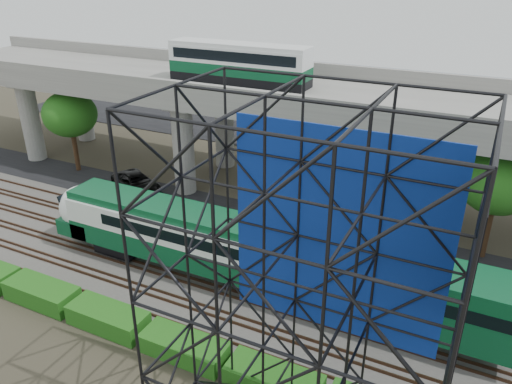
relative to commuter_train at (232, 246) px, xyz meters
The scene contains 13 objects.
ground 3.52m from the commuter_train, 99.77° to the right, with size 140.00×140.00×0.00m, color #474233.
ballast_bed 2.80m from the commuter_train, behind, with size 90.00×12.00×0.20m, color slate.
service_road 8.97m from the commuter_train, 92.32° to the left, with size 90.00×5.00×0.08m, color black.
parking_lot 32.13m from the commuter_train, 90.62° to the left, with size 90.00×18.00×0.08m, color black.
harbor_water 54.08m from the commuter_train, 90.37° to the left, with size 140.00×40.00×0.03m, color slate.
rail_tracks 2.62m from the commuter_train, behind, with size 90.00×9.52×0.16m.
commuter_train is the anchor object (origin of this frame).
overpass 15.00m from the commuter_train, 93.34° to the left, with size 80.00×12.00×12.40m.
scaffold_tower 13.80m from the commuter_train, 50.11° to the right, with size 9.36×6.36×15.00m.
hedge_strip 6.75m from the commuter_train, 84.00° to the right, with size 34.60×1.80×1.20m.
trees 15.27m from the commuter_train, 109.48° to the left, with size 40.94×16.94×7.69m.
suv 16.67m from the commuter_train, 148.77° to the left, with size 2.60×5.63×1.56m, color black.
parked_cars 31.79m from the commuter_train, 90.09° to the left, with size 34.90×9.72×1.31m.
Camera 1 is at (12.98, -20.38, 18.42)m, focal length 35.00 mm.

